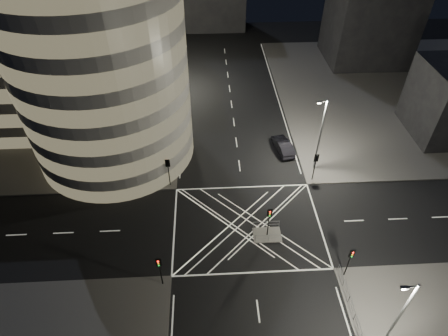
{
  "coord_description": "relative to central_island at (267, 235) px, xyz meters",
  "views": [
    {
      "loc": [
        -3.98,
        -26.51,
        32.12
      ],
      "look_at": [
        -2.22,
        6.29,
        3.0
      ],
      "focal_mm": 30.0,
      "sensor_mm": 36.0,
      "label": 1
    }
  ],
  "objects": [
    {
      "name": "ground",
      "position": [
        -2.0,
        1.5,
        -0.07
      ],
      "size": [
        120.0,
        120.0,
        0.0
      ],
      "primitive_type": "plane",
      "color": "black",
      "rests_on": "ground"
    },
    {
      "name": "tree_b",
      "position": [
        -12.5,
        16.5,
        4.51
      ],
      "size": [
        4.23,
        4.23,
        6.89
      ],
      "color": "black",
      "rests_on": "sidewalk_far_left"
    },
    {
      "name": "railing_near_right",
      "position": [
        6.3,
        -10.65,
        0.62
      ],
      "size": [
        0.06,
        11.7,
        1.1
      ],
      "primitive_type": "cube",
      "color": "slate",
      "rests_on": "sidewalk_near_right"
    },
    {
      "name": "sedan",
      "position": [
        4.13,
        14.34,
        0.75
      ],
      "size": [
        2.64,
        5.25,
        1.65
      ],
      "primitive_type": "imported",
      "rotation": [
        0.0,
        0.0,
        3.33
      ],
      "color": "black",
      "rests_on": "ground"
    },
    {
      "name": "building_right_far",
      "position": [
        24.0,
        41.5,
        7.58
      ],
      "size": [
        14.0,
        12.0,
        15.0
      ],
      "primitive_type": "cube",
      "color": "black",
      "rests_on": "sidewalk_far_right"
    },
    {
      "name": "traffic_signal_island",
      "position": [
        0.0,
        0.0,
        2.84
      ],
      "size": [
        0.55,
        0.22,
        4.0
      ],
      "color": "black",
      "rests_on": "central_island"
    },
    {
      "name": "street_lamp_left_far",
      "position": [
        -11.44,
        31.5,
        5.47
      ],
      "size": [
        1.25,
        0.25,
        10.0
      ],
      "color": "slate",
      "rests_on": "sidewalk_far_left"
    },
    {
      "name": "tree_a",
      "position": [
        -12.5,
        10.5,
        4.55
      ],
      "size": [
        4.81,
        4.81,
        7.25
      ],
      "color": "black",
      "rests_on": "sidewalk_far_left"
    },
    {
      "name": "traffic_signal_fr",
      "position": [
        6.8,
        8.3,
        2.84
      ],
      "size": [
        0.55,
        0.22,
        4.0
      ],
      "color": "black",
      "rests_on": "sidewalk_far_right"
    },
    {
      "name": "tree_e",
      "position": [
        -12.5,
        34.5,
        4.2
      ],
      "size": [
        3.46,
        3.46,
        6.13
      ],
      "color": "black",
      "rests_on": "sidewalk_far_left"
    },
    {
      "name": "office_block_rear",
      "position": [
        -24.0,
        43.5,
        11.07
      ],
      "size": [
        24.0,
        16.0,
        22.0
      ],
      "primitive_type": "cube",
      "color": "gray",
      "rests_on": "sidewalk_far_left"
    },
    {
      "name": "tree_d",
      "position": [
        -12.5,
        28.5,
        4.59
      ],
      "size": [
        4.57,
        4.57,
        7.15
      ],
      "color": "black",
      "rests_on": "sidewalk_far_left"
    },
    {
      "name": "central_island",
      "position": [
        0.0,
        0.0,
        0.0
      ],
      "size": [
        3.0,
        2.0,
        0.15
      ],
      "primitive_type": "cube",
      "color": "slate",
      "rests_on": "ground"
    },
    {
      "name": "street_lamp_right_far",
      "position": [
        7.44,
        10.5,
        5.47
      ],
      "size": [
        1.25,
        0.25,
        10.0
      ],
      "color": "slate",
      "rests_on": "sidewalk_far_right"
    },
    {
      "name": "railing_island_south",
      "position": [
        0.0,
        -0.9,
        0.62
      ],
      "size": [
        2.8,
        0.06,
        1.1
      ],
      "primitive_type": "cube",
      "color": "slate",
      "rests_on": "central_island"
    },
    {
      "name": "office_tower_curved",
      "position": [
        -22.74,
        20.24,
        12.58
      ],
      "size": [
        30.0,
        29.0,
        27.2
      ],
      "color": "gray",
      "rests_on": "sidewalk_far_left"
    },
    {
      "name": "sidewalk_far_left",
      "position": [
        -31.0,
        28.5,
        0.0
      ],
      "size": [
        42.0,
        42.0,
        0.15
      ],
      "primitive_type": "cube",
      "color": "#585552",
      "rests_on": "ground"
    },
    {
      "name": "sidewalk_far_right",
      "position": [
        27.0,
        28.5,
        0.0
      ],
      "size": [
        42.0,
        42.0,
        0.15
      ],
      "primitive_type": "cube",
      "color": "#585552",
      "rests_on": "ground"
    },
    {
      "name": "traffic_signal_nr",
      "position": [
        6.8,
        -5.3,
        2.84
      ],
      "size": [
        0.55,
        0.22,
        4.0
      ],
      "color": "black",
      "rests_on": "sidewalk_near_right"
    },
    {
      "name": "railing_island_north",
      "position": [
        0.0,
        0.9,
        0.62
      ],
      "size": [
        2.8,
        0.06,
        1.1
      ],
      "primitive_type": "cube",
      "color": "slate",
      "rests_on": "central_island"
    },
    {
      "name": "street_lamp_left_near",
      "position": [
        -11.44,
        13.5,
        5.47
      ],
      "size": [
        1.25,
        0.25,
        10.0
      ],
      "color": "slate",
      "rests_on": "sidewalk_far_left"
    },
    {
      "name": "traffic_signal_nl",
      "position": [
        -10.8,
        -5.3,
        2.84
      ],
      "size": [
        0.55,
        0.22,
        4.0
      ],
      "color": "black",
      "rests_on": "sidewalk_near_left"
    },
    {
      "name": "traffic_signal_fl",
      "position": [
        -10.8,
        8.3,
        2.84
      ],
      "size": [
        0.55,
        0.22,
        4.0
      ],
      "color": "black",
      "rests_on": "sidewalk_far_left"
    },
    {
      "name": "street_lamp_right_near",
      "position": [
        7.44,
        -12.5,
        5.47
      ],
      "size": [
        1.25,
        0.25,
        10.0
      ],
      "color": "slate",
      "rests_on": "sidewalk_near_right"
    },
    {
      "name": "tree_c",
      "position": [
        -12.5,
        22.5,
        4.31
      ],
      "size": [
        4.78,
        4.78,
        6.99
      ],
      "color": "black",
      "rests_on": "sidewalk_far_left"
    }
  ]
}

